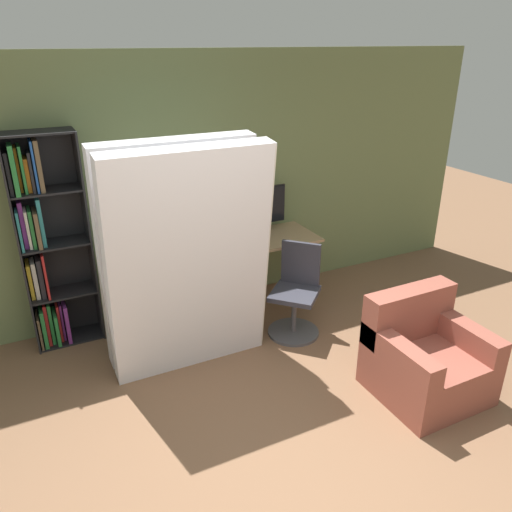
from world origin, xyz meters
The scene contains 9 objects.
ground_plane centered at (0.00, 0.00, 0.00)m, with size 16.00×16.00×0.00m, color brown.
wall_back centered at (0.00, 2.92, 1.35)m, with size 8.00×0.06×2.70m.
desk centered at (1.03, 2.56, 0.67)m, with size 1.19×0.66×0.78m.
monitor centered at (1.05, 2.75, 1.05)m, with size 0.70×0.26×0.52m.
office_chair centered at (1.04, 1.84, 0.38)m, with size 0.62×0.62×0.93m.
bookshelf centered at (-1.14, 2.75, 1.01)m, with size 0.63×0.34×2.06m.
mattress_near centered at (-0.09, 1.71, 1.03)m, with size 1.40×0.43×2.05m.
mattress_far centered at (-0.09, 2.02, 1.03)m, with size 1.40×0.32×2.05m.
armchair centered at (1.53, 0.55, 0.32)m, with size 0.85×0.80×0.85m.
Camera 1 is at (-1.29, -1.95, 2.78)m, focal length 35.00 mm.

